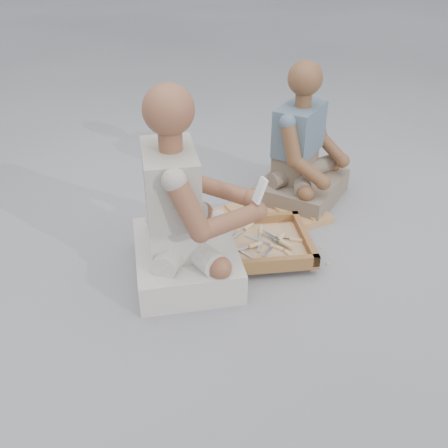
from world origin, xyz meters
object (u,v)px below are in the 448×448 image
object	(u,v)px
tool_tray	(255,244)
companion	(302,157)
craftsman	(183,216)
carved_panel	(273,216)

from	to	relation	value
tool_tray	companion	xyz separation A→B (m)	(0.43, 0.48, 0.20)
companion	craftsman	bearing A→B (deg)	-10.96
carved_panel	craftsman	size ratio (longest dim) A/B	0.63
tool_tray	companion	distance (m)	0.68
craftsman	companion	bearing A→B (deg)	128.15
carved_panel	tool_tray	bearing A→B (deg)	-123.69
tool_tray	craftsman	bearing A→B (deg)	-171.88
carved_panel	companion	xyz separation A→B (m)	(0.23, 0.18, 0.25)
companion	tool_tray	bearing A→B (deg)	3.22
craftsman	companion	world-z (taller)	craftsman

